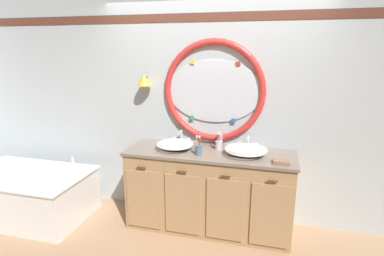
{
  "coord_description": "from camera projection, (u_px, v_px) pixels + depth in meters",
  "views": [
    {
      "loc": [
        0.69,
        -2.89,
        1.99
      ],
      "look_at": [
        -0.14,
        0.25,
        1.16
      ],
      "focal_mm": 29.0,
      "sensor_mm": 36.0,
      "label": 1
    }
  ],
  "objects": [
    {
      "name": "sink_basin_right",
      "position": [
        246.0,
        150.0,
        3.23
      ],
      "size": [
        0.45,
        0.45,
        0.12
      ],
      "color": "white",
      "rests_on": "vanity_counter"
    },
    {
      "name": "toothbrush_holder_left",
      "position": [
        198.0,
        149.0,
        3.25
      ],
      "size": [
        0.08,
        0.08,
        0.21
      ],
      "color": "slate",
      "rests_on": "vanity_counter"
    },
    {
      "name": "back_wall_assembly",
      "position": [
        211.0,
        108.0,
        3.59
      ],
      "size": [
        6.4,
        0.26,
        2.6
      ],
      "color": "silver",
      "rests_on": "ground_plane"
    },
    {
      "name": "sink_basin_left",
      "position": [
        175.0,
        144.0,
        3.42
      ],
      "size": [
        0.41,
        0.41,
        0.11
      ],
      "color": "white",
      "rests_on": "vanity_counter"
    },
    {
      "name": "faucet_set_right",
      "position": [
        248.0,
        143.0,
        3.46
      ],
      "size": [
        0.23,
        0.12,
        0.15
      ],
      "color": "silver",
      "rests_on": "vanity_counter"
    },
    {
      "name": "bathtub",
      "position": [
        27.0,
        190.0,
        3.75
      ],
      "size": [
        1.49,
        0.9,
        0.65
      ],
      "color": "white",
      "rests_on": "ground_plane"
    },
    {
      "name": "folded_hand_towel",
      "position": [
        281.0,
        162.0,
        3.0
      ],
      "size": [
        0.16,
        0.12,
        0.04
      ],
      "color": "#936B56",
      "rests_on": "vanity_counter"
    },
    {
      "name": "soap_dispenser",
      "position": [
        220.0,
        140.0,
        3.53
      ],
      "size": [
        0.06,
        0.07,
        0.16
      ],
      "color": "pink",
      "rests_on": "vanity_counter"
    },
    {
      "name": "vanity_counter",
      "position": [
        209.0,
        190.0,
        3.48
      ],
      "size": [
        1.83,
        0.64,
        0.91
      ],
      "color": "tan",
      "rests_on": "ground_plane"
    },
    {
      "name": "toothbrush_holder_right",
      "position": [
        219.0,
        144.0,
        3.42
      ],
      "size": [
        0.08,
        0.08,
        0.21
      ],
      "color": "silver",
      "rests_on": "vanity_counter"
    },
    {
      "name": "faucet_set_left",
      "position": [
        181.0,
        138.0,
        3.65
      ],
      "size": [
        0.22,
        0.14,
        0.16
      ],
      "color": "silver",
      "rests_on": "vanity_counter"
    },
    {
      "name": "ground_plane",
      "position": [
        198.0,
        237.0,
        3.37
      ],
      "size": [
        14.0,
        14.0,
        0.0
      ],
      "primitive_type": "plane",
      "color": "tan"
    }
  ]
}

